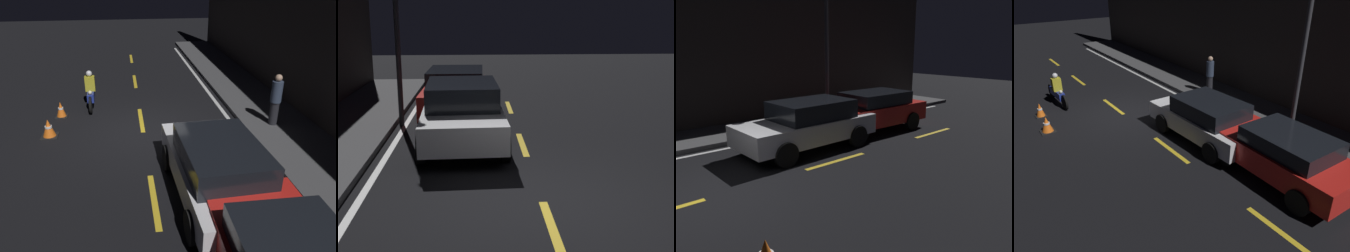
% 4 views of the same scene
% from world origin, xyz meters
% --- Properties ---
extents(ground_plane, '(56.00, 56.00, 0.00)m').
position_xyz_m(ground_plane, '(0.00, 0.00, 0.00)').
color(ground_plane, black).
extents(raised_curb, '(28.00, 2.35, 0.15)m').
position_xyz_m(raised_curb, '(0.00, 4.48, 0.07)').
color(raised_curb, '#424244').
rests_on(raised_curb, ground).
extents(building_front, '(28.00, 0.30, 6.52)m').
position_xyz_m(building_front, '(0.00, 5.80, 3.26)').
color(building_front, '#2D2826').
rests_on(building_front, ground).
extents(lane_dash_a, '(2.00, 0.14, 0.01)m').
position_xyz_m(lane_dash_a, '(-10.00, 0.00, 0.00)').
color(lane_dash_a, gold).
rests_on(lane_dash_a, ground).
extents(lane_dash_b, '(2.00, 0.14, 0.01)m').
position_xyz_m(lane_dash_b, '(-5.50, 0.00, 0.00)').
color(lane_dash_b, gold).
rests_on(lane_dash_b, ground).
extents(lane_dash_c, '(2.00, 0.14, 0.01)m').
position_xyz_m(lane_dash_c, '(-1.00, 0.00, 0.00)').
color(lane_dash_c, gold).
rests_on(lane_dash_c, ground).
extents(lane_dash_d, '(2.00, 0.14, 0.01)m').
position_xyz_m(lane_dash_d, '(3.50, 0.00, 0.00)').
color(lane_dash_d, gold).
rests_on(lane_dash_d, ground).
extents(lane_solid_kerb, '(25.20, 0.14, 0.01)m').
position_xyz_m(lane_solid_kerb, '(0.00, 3.06, 0.00)').
color(lane_solid_kerb, silver).
rests_on(lane_solid_kerb, ground).
extents(sedan_white, '(4.26, 2.04, 1.48)m').
position_xyz_m(sedan_white, '(3.56, 1.40, 0.79)').
color(sedan_white, silver).
rests_on(sedan_white, ground).
extents(motorcycle, '(2.40, 0.37, 1.38)m').
position_xyz_m(motorcycle, '(-2.72, -1.79, 0.56)').
color(motorcycle, black).
rests_on(motorcycle, ground).
extents(traffic_cone_near, '(0.42, 0.42, 0.56)m').
position_xyz_m(traffic_cone_near, '(-1.68, -2.79, 0.27)').
color(traffic_cone_near, black).
rests_on(traffic_cone_near, ground).
extents(traffic_cone_mid, '(0.51, 0.51, 0.58)m').
position_xyz_m(traffic_cone_mid, '(-0.12, -2.93, 0.28)').
color(traffic_cone_mid, black).
rests_on(traffic_cone_mid, ground).
extents(pedestrian, '(0.34, 0.34, 1.68)m').
position_xyz_m(pedestrian, '(0.24, 4.25, 1.00)').
color(pedestrian, black).
rests_on(pedestrian, raised_curb).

